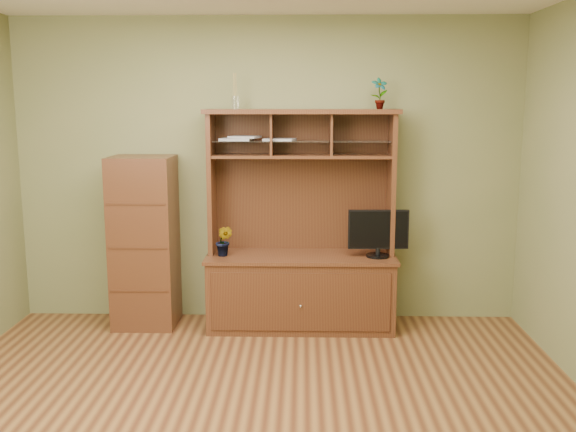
{
  "coord_description": "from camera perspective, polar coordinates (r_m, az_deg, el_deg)",
  "views": [
    {
      "loc": [
        0.32,
        -3.72,
        1.95
      ],
      "look_at": [
        0.2,
        1.2,
        1.08
      ],
      "focal_mm": 40.0,
      "sensor_mm": 36.0,
      "label": 1
    }
  ],
  "objects": [
    {
      "name": "side_cabinet",
      "position": [
        5.76,
        -12.63,
        -2.26
      ],
      "size": [
        0.54,
        0.49,
        1.5
      ],
      "color": "#432313",
      "rests_on": "room"
    },
    {
      "name": "monitor",
      "position": [
        5.51,
        8.03,
        -1.45
      ],
      "size": [
        0.51,
        0.2,
        0.41
      ],
      "rotation": [
        0.0,
        0.0,
        0.03
      ],
      "color": "black",
      "rests_on": "media_hutch"
    },
    {
      "name": "room",
      "position": [
        3.78,
        -3.5,
        0.86
      ],
      "size": [
        4.54,
        4.04,
        2.74
      ],
      "color": "#502B17",
      "rests_on": "ground"
    },
    {
      "name": "magazines",
      "position": [
        5.55,
        -3.13,
        6.89
      ],
      "size": [
        0.66,
        0.25,
        0.04
      ],
      "color": "#A8A7AC",
      "rests_on": "media_hutch"
    },
    {
      "name": "media_hutch",
      "position": [
        5.64,
        1.15,
        -4.68
      ],
      "size": [
        1.66,
        0.61,
        1.9
      ],
      "color": "#432313",
      "rests_on": "room"
    },
    {
      "name": "top_plant",
      "position": [
        5.57,
        8.14,
        10.75
      ],
      "size": [
        0.16,
        0.12,
        0.27
      ],
      "primitive_type": "imported",
      "rotation": [
        0.0,
        0.0,
        0.23
      ],
      "color": "#3A6C25",
      "rests_on": "media_hutch"
    },
    {
      "name": "reed_diffuser",
      "position": [
        5.56,
        -4.74,
        10.67
      ],
      "size": [
        0.06,
        0.06,
        0.3
      ],
      "color": "silver",
      "rests_on": "media_hutch"
    },
    {
      "name": "orchid_plant",
      "position": [
        5.54,
        -5.7,
        -2.22
      ],
      "size": [
        0.17,
        0.15,
        0.27
      ],
      "primitive_type": "imported",
      "rotation": [
        0.0,
        0.0,
        -0.29
      ],
      "color": "#28541C",
      "rests_on": "media_hutch"
    }
  ]
}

